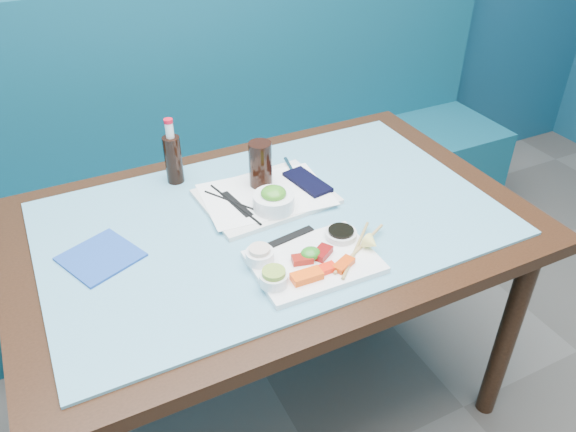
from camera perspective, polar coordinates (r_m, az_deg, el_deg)
name	(u,v)px	position (r m, az deg, el deg)	size (l,w,h in m)	color
booth_bench	(189,189)	(2.41, -9.99, 2.70)	(3.00, 0.56, 1.17)	#0E475A
dining_table	(272,244)	(1.59, -1.59, -2.82)	(1.40, 0.90, 0.75)	black
glass_top	(272,218)	(1.54, -1.64, -0.25)	(1.22, 0.76, 0.01)	#5DA1BB
sashimi_plate	(314,262)	(1.38, 2.67, -4.69)	(0.30, 0.21, 0.02)	white
salmon_left	(307,276)	(1.31, 1.91, -6.13)	(0.07, 0.04, 0.02)	#FF500A
salmon_mid	(324,269)	(1.33, 3.72, -5.42)	(0.06, 0.03, 0.01)	#FF220A
salmon_right	(344,264)	(1.35, 5.67, -4.91)	(0.06, 0.03, 0.01)	#E44009
tuna_left	(302,259)	(1.36, 1.47, -4.41)	(0.05, 0.03, 0.02)	maroon
tuna_right	(322,253)	(1.38, 3.50, -3.74)	(0.05, 0.03, 0.02)	maroon
seaweed_garnish	(311,253)	(1.37, 2.30, -3.82)	(0.05, 0.05, 0.03)	#267E1D
ramekin_wasabi	(274,279)	(1.29, -1.45, -6.41)	(0.07, 0.07, 0.03)	white
wasabi_fill	(274,272)	(1.28, -1.46, -5.75)	(0.05, 0.05, 0.01)	olive
ramekin_ginger	(260,256)	(1.36, -2.88, -4.08)	(0.07, 0.07, 0.03)	white
ginger_fill	(260,250)	(1.35, -2.91, -3.43)	(0.05, 0.05, 0.01)	beige
soy_dish	(341,234)	(1.44, 5.39, -1.86)	(0.08, 0.08, 0.02)	silver
soy_fill	(341,231)	(1.44, 5.42, -1.50)	(0.07, 0.07, 0.01)	black
lemon_wedge	(372,243)	(1.40, 8.50, -2.76)	(0.04, 0.04, 0.03)	#FFF778
chopstick_sleeve	(289,237)	(1.44, 0.14, -2.17)	(0.14, 0.02, 0.00)	black
wooden_chopstick_a	(356,249)	(1.40, 6.92, -3.36)	(0.01, 0.01, 0.24)	#9D8449
wooden_chopstick_b	(359,248)	(1.41, 7.26, -3.24)	(0.01, 0.01, 0.24)	tan
serving_tray	(266,197)	(1.61, -2.27, 1.97)	(0.36, 0.27, 0.01)	silver
paper_placemat	(266,194)	(1.61, -2.27, 2.20)	(0.35, 0.25, 0.00)	white
seaweed_bowl	(274,202)	(1.54, -1.47, 1.44)	(0.11, 0.11, 0.05)	white
seaweed_salad	(274,193)	(1.52, -1.48, 2.34)	(0.07, 0.07, 0.04)	#3B8D20
cola_glass	(260,165)	(1.62, -2.82, 5.25)	(0.07, 0.07, 0.14)	black
navy_pouch	(307,182)	(1.66, 1.98, 3.48)	(0.07, 0.16, 0.01)	black
fork	(290,166)	(1.73, 0.16, 5.06)	(0.01, 0.01, 0.10)	silver
black_chopstick_a	(235,204)	(1.57, -5.41, 1.21)	(0.01, 0.01, 0.25)	black
black_chopstick_b	(238,203)	(1.57, -5.14, 1.28)	(0.01, 0.01, 0.23)	black
tray_sleeve	(236,204)	(1.57, -5.27, 1.21)	(0.02, 0.15, 0.00)	black
cola_bottle_body	(173,160)	(1.70, -11.57, 5.63)	(0.05, 0.05, 0.15)	black
cola_bottle_neck	(169,130)	(1.65, -11.96, 8.53)	(0.02, 0.02, 0.05)	white
cola_bottle_cap	(168,121)	(1.64, -12.08, 9.43)	(0.03, 0.03, 0.01)	red
blue_napkin	(101,257)	(1.47, -18.50, -3.96)	(0.17, 0.17, 0.01)	#1B4298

